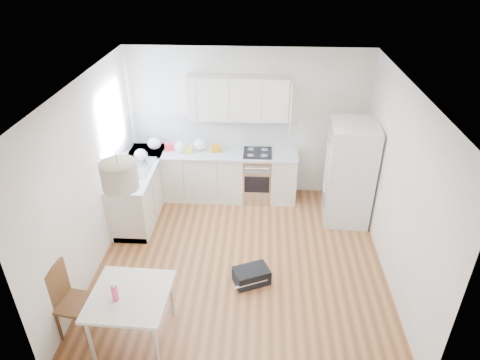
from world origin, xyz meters
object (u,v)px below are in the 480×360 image
(dining_chair, at_px, (76,302))
(gym_bag, at_px, (251,276))
(refrigerator, at_px, (350,173))
(dining_table, at_px, (130,299))

(dining_chair, relative_size, gym_bag, 2.03)
(dining_chair, bearing_deg, refrigerator, 45.94)
(dining_table, distance_m, dining_chair, 0.70)
(refrigerator, height_order, gym_bag, refrigerator)
(gym_bag, bearing_deg, dining_table, -166.48)
(refrigerator, bearing_deg, dining_chair, -139.53)
(refrigerator, height_order, dining_table, refrigerator)
(dining_chair, xyz_separation_m, gym_bag, (2.06, 0.98, -0.38))
(dining_table, xyz_separation_m, gym_bag, (1.37, 1.03, -0.52))
(refrigerator, bearing_deg, dining_table, -133.12)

